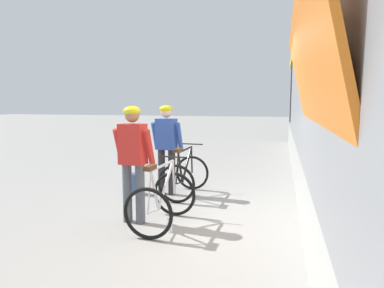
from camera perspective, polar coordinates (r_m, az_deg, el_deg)
ground_plane at (r=5.34m, az=4.09°, el=-12.93°), size 80.00×80.00×0.00m
cyclist_near_in_red at (r=5.16m, az=-9.81°, el=-1.62°), size 0.63×0.35×1.76m
cyclist_far_in_blue at (r=6.71m, az=-4.28°, el=0.42°), size 0.63×0.34×1.76m
bicycle_near_silver at (r=5.07m, az=-5.00°, el=-9.25°), size 0.75×1.10×0.99m
bicycle_far_black at (r=6.67m, az=-1.24°, el=-5.28°), size 0.74×1.09×0.99m
backpack_on_platform at (r=6.97m, az=-9.65°, el=-6.54°), size 0.31×0.24×0.40m
water_bottle_near_the_bikes at (r=4.94m, az=-3.71°, el=-13.31°), size 0.07×0.07×0.21m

